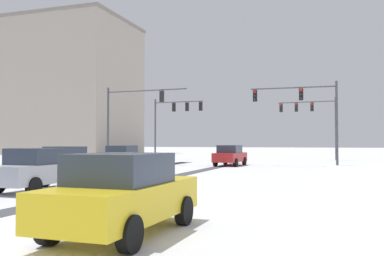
# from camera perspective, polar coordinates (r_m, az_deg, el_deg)

# --- Properties ---
(wheel_track_left_lane) EXTENTS (0.81, 32.86, 0.01)m
(wheel_track_left_lane) POSITION_cam_1_polar(r_m,az_deg,el_deg) (24.50, -14.22, -6.20)
(wheel_track_left_lane) COLOR #4C4C51
(wheel_track_left_lane) RESTS_ON ground
(wheel_track_right_lane) EXTENTS (0.95, 32.86, 0.01)m
(wheel_track_right_lane) POSITION_cam_1_polar(r_m,az_deg,el_deg) (22.18, -3.11, -6.71)
(wheel_track_right_lane) COLOR #4C4C51
(wheel_track_right_lane) RESTS_ON ground
(wheel_track_center) EXTENTS (1.06, 32.86, 0.01)m
(wheel_track_center) POSITION_cam_1_polar(r_m,az_deg,el_deg) (24.28, -13.41, -6.25)
(wheel_track_center) COLOR #4C4C51
(wheel_track_center) RESTS_ON ground
(sidewalk_kerb_right) EXTENTS (4.00, 32.86, 0.12)m
(sidewalk_kerb_right) POSITION_cam_1_polar(r_m,az_deg,el_deg) (19.21, 23.73, -7.12)
(sidewalk_kerb_right) COLOR white
(sidewalk_kerb_right) RESTS_ON ground
(traffic_signal_far_right) EXTENTS (5.94, 0.60, 6.50)m
(traffic_signal_far_right) POSITION_cam_1_polar(r_m,az_deg,el_deg) (45.76, 15.97, 1.80)
(traffic_signal_far_right) COLOR #47474C
(traffic_signal_far_right) RESTS_ON ground
(traffic_signal_near_left) EXTENTS (7.27, 0.44, 6.50)m
(traffic_signal_near_left) POSITION_cam_1_polar(r_m,az_deg,el_deg) (35.37, -8.48, 2.37)
(traffic_signal_near_left) COLOR #47474C
(traffic_signal_near_left) RESTS_ON ground
(traffic_signal_far_left) EXTENTS (5.61, 0.60, 6.50)m
(traffic_signal_far_left) POSITION_cam_1_polar(r_m,az_deg,el_deg) (44.40, -2.46, 1.83)
(traffic_signal_far_left) COLOR #47474C
(traffic_signal_far_left) RESTS_ON ground
(traffic_signal_near_right) EXTENTS (6.57, 0.55, 6.50)m
(traffic_signal_near_right) POSITION_cam_1_polar(r_m,az_deg,el_deg) (33.57, 15.13, 2.93)
(traffic_signal_near_right) COLOR #47474C
(traffic_signal_near_right) RESTS_ON ground
(car_red_lead) EXTENTS (2.02, 4.19, 1.62)m
(car_red_lead) POSITION_cam_1_polar(r_m,az_deg,el_deg) (33.36, 5.18, -3.72)
(car_red_lead) COLOR red
(car_red_lead) RESTS_ON ground
(car_grey_second) EXTENTS (1.92, 4.14, 1.62)m
(car_grey_second) POSITION_cam_1_polar(r_m,az_deg,el_deg) (29.87, -9.40, -3.90)
(car_grey_second) COLOR slate
(car_grey_second) RESTS_ON ground
(car_dark_green_third) EXTENTS (2.01, 4.19, 1.62)m
(car_dark_green_third) POSITION_cam_1_polar(r_m,az_deg,el_deg) (23.74, -16.68, -4.35)
(car_dark_green_third) COLOR #194C2D
(car_dark_green_third) RESTS_ON ground
(car_silver_fourth) EXTENTS (1.91, 4.14, 1.62)m
(car_silver_fourth) POSITION_cam_1_polar(r_m,az_deg,el_deg) (17.04, -20.01, -5.29)
(car_silver_fourth) COLOR #B7BABF
(car_silver_fourth) RESTS_ON ground
(car_yellow_cab_fifth) EXTENTS (1.89, 4.13, 1.62)m
(car_yellow_cab_fifth) POSITION_cam_1_polar(r_m,az_deg,el_deg) (8.62, -9.32, -8.75)
(car_yellow_cab_fifth) COLOR yellow
(car_yellow_cab_fifth) RESTS_ON ground
(office_building_far_left_block) EXTENTS (27.27, 15.73, 21.07)m
(office_building_far_left_block) POSITION_cam_1_polar(r_m,az_deg,el_deg) (72.91, -18.78, 4.99)
(office_building_far_left_block) COLOR #A89E8E
(office_building_far_left_block) RESTS_ON ground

